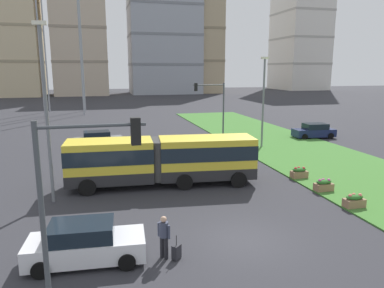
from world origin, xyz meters
The scene contains 21 objects.
ground_plane centered at (0.00, 0.00, 0.00)m, with size 260.00×260.00×0.00m, color #2D2D33.
grass_median centered at (11.50, 10.00, 0.04)m, with size 10.00×70.00×0.08m, color #3D752D.
articulated_bus centered at (-2.06, 8.46, 1.65)m, with size 11.99×3.61×3.00m.
car_navy_sedan centered at (16.54, 20.49, 0.75)m, with size 4.50×2.23×1.58m.
car_grey_wagon centered at (-6.04, 21.05, 0.75)m, with size 4.52×2.27×1.58m.
car_white_van centered at (-6.54, -0.16, 0.75)m, with size 4.51×2.27×1.58m.
pedestrian_crossing centered at (-3.59, -0.63, 1.00)m, with size 0.43×0.45×1.74m.
rolling_suitcase centered at (-3.14, -0.83, 0.31)m, with size 0.43×0.42×0.97m.
flower_planter_0 centered at (7.10, 2.00, 0.43)m, with size 1.10×0.56×0.74m.
flower_planter_1 centered at (7.10, 4.73, 0.43)m, with size 1.10×0.56×0.74m.
flower_planter_2 centered at (7.10, 7.52, 0.43)m, with size 1.10×0.56×0.74m.
traffic_light_near_left centered at (-6.52, -3.00, 4.01)m, with size 3.11×0.28×5.88m.
traffic_light_far_right centered at (5.63, 22.00, 4.05)m, with size 3.35×0.28×5.92m.
streetlight_left centered at (-8.50, 6.98, 5.28)m, with size 0.70×0.28×9.66m.
streetlight_median centered at (9.00, 17.48, 4.63)m, with size 0.70×0.28×8.38m.
apartment_tower_west centered at (-30.00, 97.68, 22.72)m, with size 18.64×15.28×45.40m.
apartment_tower_westcentre centered at (-10.26, 99.11, 22.78)m, with size 14.88×15.94×45.51m.
apartment_tower_centre centered at (14.33, 99.37, 21.22)m, with size 21.18×14.91×42.40m.
apartment_tower_eastcentre centered at (24.25, 102.16, 19.18)m, with size 15.67×17.76×38.33m.
apartment_tower_east centered at (66.99, 110.48, 27.15)m, with size 15.58×19.65×54.25m.
transmission_pylon centered at (-11.25, 50.96, 15.99)m, with size 9.00×6.24×29.15m.
Camera 1 is at (-5.75, -13.45, 7.23)m, focal length 33.81 mm.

